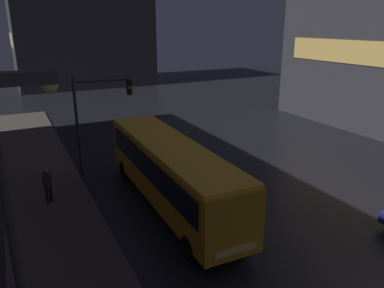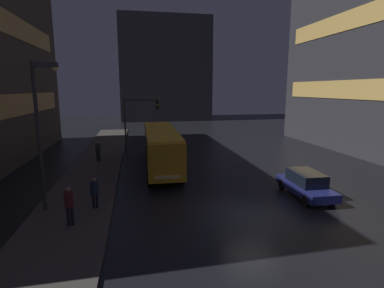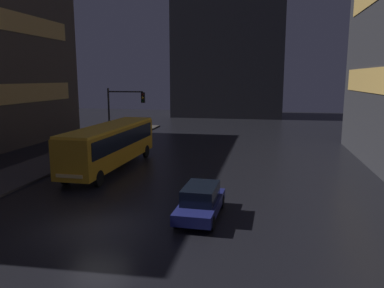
# 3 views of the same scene
# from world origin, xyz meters

# --- Properties ---
(ground_plane) EXTENTS (120.00, 120.00, 0.00)m
(ground_plane) POSITION_xyz_m (0.00, 0.00, 0.00)
(ground_plane) COLOR black
(sidewalk_left) EXTENTS (4.00, 48.00, 0.15)m
(sidewalk_left) POSITION_xyz_m (-9.00, 10.00, 0.07)
(sidewalk_left) COLOR #47423D
(sidewalk_left) RESTS_ON ground
(building_far_backdrop) EXTENTS (18.07, 12.00, 20.34)m
(building_far_backdrop) POSITION_xyz_m (0.47, 51.32, 10.17)
(building_far_backdrop) COLOR #2D2D33
(building_far_backdrop) RESTS_ON ground
(bus_near) EXTENTS (2.58, 11.57, 3.17)m
(bus_near) POSITION_xyz_m (-3.71, 10.25, 1.96)
(bus_near) COLOR orange
(bus_near) RESTS_ON ground
(car_taxi) EXTENTS (1.86, 4.41, 1.52)m
(car_taxi) POSITION_xyz_m (4.21, 2.19, 0.77)
(car_taxi) COLOR navy
(car_taxi) RESTS_ON ground
(pedestrian_mid) EXTENTS (0.54, 0.54, 1.71)m
(pedestrian_mid) POSITION_xyz_m (-8.95, 13.06, 1.18)
(pedestrian_mid) COLOR black
(pedestrian_mid) RESTS_ON sidewalk_left
(traffic_light_main) EXTENTS (3.45, 0.35, 5.57)m
(traffic_light_main) POSITION_xyz_m (-5.45, 16.86, 3.81)
(traffic_light_main) COLOR #2D2D2D
(traffic_light_main) RESTS_ON ground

